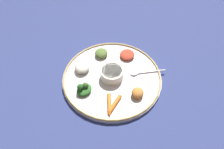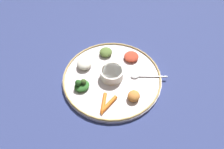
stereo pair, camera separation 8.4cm
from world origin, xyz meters
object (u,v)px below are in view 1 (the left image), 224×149
at_px(spoon, 142,73).
at_px(carrot_near_spoon, 109,104).
at_px(center_bowl, 112,73).
at_px(carrot_outer, 114,105).
at_px(greens_pile, 84,89).

distance_m(spoon, carrot_near_spoon, 0.21).
bearing_deg(center_bowl, carrot_near_spoon, 23.78).
bearing_deg(carrot_near_spoon, spoon, 166.78).
distance_m(center_bowl, carrot_outer, 0.14).
bearing_deg(carrot_outer, greens_pile, -90.90).
bearing_deg(center_bowl, greens_pile, -28.50).
xyz_separation_m(greens_pile, carrot_outer, (0.00, 0.14, -0.01)).
bearing_deg(spoon, carrot_near_spoon, -13.22).
relative_size(center_bowl, greens_pile, 1.33).
xyz_separation_m(center_bowl, greens_pile, (0.12, -0.06, -0.01)).
relative_size(spoon, carrot_outer, 1.41).
xyz_separation_m(spoon, greens_pile, (0.19, -0.17, 0.01)).
relative_size(spoon, carrot_near_spoon, 1.50).
bearing_deg(center_bowl, spoon, 126.33).
bearing_deg(carrot_outer, spoon, 170.99).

